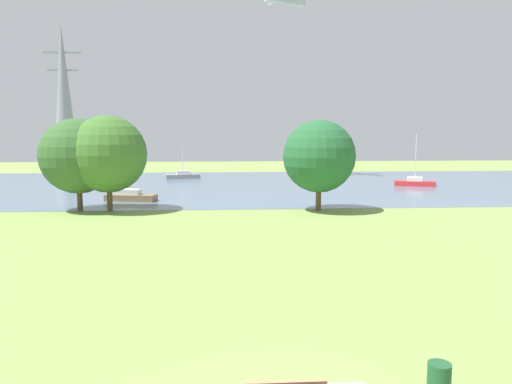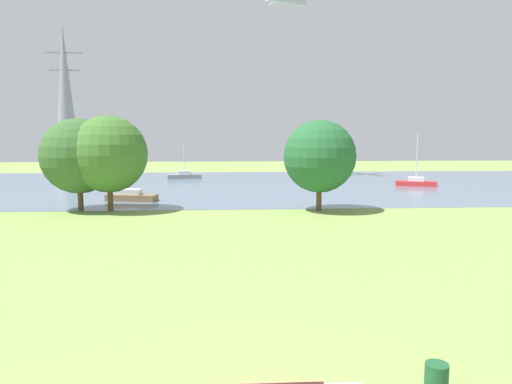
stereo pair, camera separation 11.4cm
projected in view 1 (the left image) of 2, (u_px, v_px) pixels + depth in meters
name	position (u px, v px, depth m)	size (l,w,h in m)	color
ground_plane	(244.00, 228.00, 32.05)	(160.00, 160.00, 0.00)	#7F994C
litter_bin	(439.00, 379.00, 11.52)	(0.56, 0.56, 0.80)	#1E512D
water_surface	(235.00, 185.00, 59.78)	(140.00, 40.00, 0.02)	slate
sailboat_red	(415.00, 182.00, 58.34)	(5.03, 2.95, 6.35)	red
sailboat_gray	(183.00, 176.00, 68.12)	(4.99, 2.29, 5.17)	gray
sailboat_brown	(131.00, 196.00, 45.22)	(5.01, 2.54, 5.76)	brown
tree_west_near	(78.00, 156.00, 39.01)	(6.17, 6.17, 7.61)	brown
tree_west_far	(108.00, 154.00, 38.76)	(6.30, 6.30, 7.84)	brown
tree_mid_shore	(319.00, 156.00, 38.88)	(5.94, 5.94, 7.49)	brown
electricity_pylon	(64.00, 97.00, 83.90)	(6.40, 4.40, 25.62)	gray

